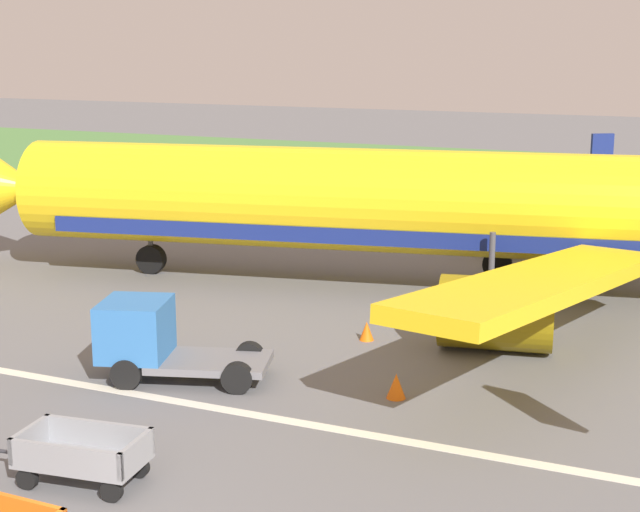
{
  "coord_description": "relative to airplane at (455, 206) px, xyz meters",
  "views": [
    {
      "loc": [
        9.46,
        -11.0,
        8.69
      ],
      "look_at": [
        -1.44,
        13.2,
        2.8
      ],
      "focal_mm": 54.2,
      "sensor_mm": 36.0,
      "label": 1
    }
  ],
  "objects": [
    {
      "name": "apron_stripe",
      "position": [
        -0.01,
        -13.45,
        -3.05
      ],
      "size": [
        120.0,
        0.36,
        0.01
      ],
      "primitive_type": "cube",
      "color": "silver",
      "rests_on": "ground"
    },
    {
      "name": "traffic_cone_near_plane",
      "position": [
        1.83,
        -11.0,
        -2.73
      ],
      "size": [
        0.49,
        0.49,
        0.64
      ],
      "primitive_type": "cone",
      "color": "orange",
      "rests_on": "ground"
    },
    {
      "name": "service_truck_beside_carts",
      "position": [
        -4.48,
        -12.23,
        -1.95
      ],
      "size": [
        4.75,
        3.16,
        2.1
      ],
      "color": "slate",
      "rests_on": "ground"
    },
    {
      "name": "traffic_cone_mid_apron",
      "position": [
        -0.6,
        -6.82,
        -2.77
      ],
      "size": [
        0.43,
        0.43,
        0.57
      ],
      "primitive_type": "cone",
      "color": "orange",
      "rests_on": "ground"
    },
    {
      "name": "airplane",
      "position": [
        0.0,
        0.0,
        0.0
      ],
      "size": [
        37.48,
        30.28,
        11.34
      ],
      "color": "yellow",
      "rests_on": "ground"
    },
    {
      "name": "baggage_cart_fourth_in_row",
      "position": [
        -2.3,
        -18.06,
        -2.45
      ],
      "size": [
        3.62,
        1.71,
        1.07
      ],
      "color": "gray",
      "rests_on": "ground"
    },
    {
      "name": "grass_strip",
      "position": [
        -0.01,
        31.55,
        -3.02
      ],
      "size": [
        220.0,
        28.0,
        0.06
      ],
      "primitive_type": "cube",
      "color": "#518442",
      "rests_on": "ground"
    }
  ]
}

